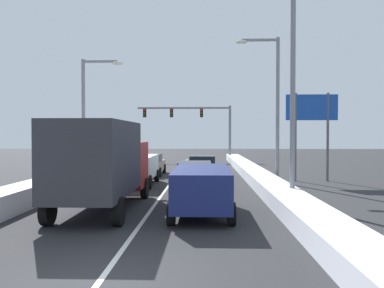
{
  "coord_description": "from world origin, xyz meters",
  "views": [
    {
      "loc": [
        2.06,
        -7.23,
        2.86
      ],
      "look_at": [
        0.94,
        26.96,
        2.09
      ],
      "focal_mm": 36.35,
      "sensor_mm": 36.0,
      "label": 1
    }
  ],
  "objects": [
    {
      "name": "lane_stripe_between_right_lane_and_center_lane",
      "position": [
        -0.0,
        18.34,
        0.0
      ],
      "size": [
        0.14,
        40.35,
        0.01
      ],
      "primitive_type": "cube",
      "color": "silver",
      "rests_on": "ground"
    },
    {
      "name": "suv_white_center_lane_second",
      "position": [
        -1.86,
        14.93,
        1.02
      ],
      "size": [
        2.16,
        4.9,
        1.67
      ],
      "color": "silver",
      "rests_on": "ground"
    },
    {
      "name": "snow_bank_right_shoulder",
      "position": [
        5.3,
        18.34,
        0.32
      ],
      "size": [
        1.41,
        40.35,
        0.65
      ],
      "primitive_type": "cube",
      "color": "white",
      "rests_on": "ground"
    },
    {
      "name": "sedan_gray_right_lane_third",
      "position": [
        1.9,
        18.66,
        0.76
      ],
      "size": [
        2.0,
        4.5,
        1.51
      ],
      "color": "slate",
      "rests_on": "ground"
    },
    {
      "name": "suv_navy_right_lane_nearest",
      "position": [
        1.95,
        6.73,
        1.02
      ],
      "size": [
        2.16,
        4.9,
        1.67
      ],
      "color": "navy",
      "rests_on": "ground"
    },
    {
      "name": "box_truck_center_lane_nearest",
      "position": [
        -1.79,
        7.28,
        1.9
      ],
      "size": [
        2.53,
        7.2,
        3.36
      ],
      "color": "maroon",
      "rests_on": "ground"
    },
    {
      "name": "traffic_light_gantry",
      "position": [
        1.18,
        36.67,
        4.72
      ],
      "size": [
        10.6,
        0.47,
        6.2
      ],
      "color": "slate",
      "rests_on": "ground"
    },
    {
      "name": "ground_plane",
      "position": [
        0.0,
        14.67,
        0.0
      ],
      "size": [
        120.0,
        120.0,
        0.0
      ],
      "primitive_type": "plane",
      "color": "#28282B"
    },
    {
      "name": "sedan_green_right_lane_second",
      "position": [
        1.55,
        12.62,
        0.76
      ],
      "size": [
        2.0,
        4.5,
        1.51
      ],
      "color": "#1E5633",
      "rests_on": "ground"
    },
    {
      "name": "sedan_tan_center_lane_third",
      "position": [
        -1.93,
        20.7,
        0.76
      ],
      "size": [
        2.0,
        4.5,
        1.51
      ],
      "color": "#937F60",
      "rests_on": "ground"
    },
    {
      "name": "snow_bank_left_shoulder",
      "position": [
        -5.3,
        18.34,
        0.42
      ],
      "size": [
        1.38,
        40.35,
        0.84
      ],
      "primitive_type": "cube",
      "color": "white",
      "rests_on": "ground"
    },
    {
      "name": "street_lamp_left_mid",
      "position": [
        -5.33,
        17.41,
        4.65
      ],
      "size": [
        2.66,
        0.36,
        7.71
      ],
      "color": "gray",
      "rests_on": "ground"
    },
    {
      "name": "street_lamp_right_mid",
      "position": [
        6.14,
        16.51,
        5.21
      ],
      "size": [
        2.66,
        0.36,
        8.78
      ],
      "color": "gray",
      "rests_on": "ground"
    },
    {
      "name": "roadside_sign_right",
      "position": [
        8.71,
        17.19,
        4.02
      ],
      "size": [
        3.2,
        0.16,
        5.5
      ],
      "color": "#59595B",
      "rests_on": "ground"
    },
    {
      "name": "street_lamp_right_near",
      "position": [
        5.4,
        9.17,
        5.41
      ],
      "size": [
        2.66,
        0.36,
        9.16
      ],
      "color": "gray",
      "rests_on": "ground"
    }
  ]
}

